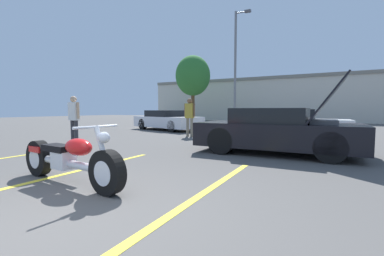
% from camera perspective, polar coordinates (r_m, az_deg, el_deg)
% --- Properties ---
extents(ground_plane, '(80.00, 80.00, 0.00)m').
position_cam_1_polar(ground_plane, '(3.02, -31.32, -19.25)').
color(ground_plane, '#514F4C').
extents(parking_stripe_middle, '(0.12, 4.92, 0.01)m').
position_cam_1_polar(parking_stripe_middle, '(5.13, -28.26, -9.47)').
color(parking_stripe_middle, yellow).
rests_on(parking_stripe_middle, ground).
extents(parking_stripe_back, '(0.12, 4.92, 0.01)m').
position_cam_1_polar(parking_stripe_back, '(3.34, -0.72, -16.28)').
color(parking_stripe_back, yellow).
rests_on(parking_stripe_back, ground).
extents(far_building, '(32.00, 4.20, 4.40)m').
position_cam_1_polar(far_building, '(27.78, 23.29, 6.20)').
color(far_building, beige).
rests_on(far_building, ground).
extents(light_pole, '(1.21, 0.28, 8.45)m').
position_cam_1_polar(light_pole, '(20.15, 9.79, 13.91)').
color(light_pole, slate).
rests_on(light_pole, ground).
extents(tree_background, '(3.20, 3.20, 6.13)m').
position_cam_1_polar(tree_background, '(24.15, 0.19, 11.50)').
color(tree_background, brown).
rests_on(tree_background, ground).
extents(motorcycle, '(2.49, 0.70, 0.95)m').
position_cam_1_polar(motorcycle, '(4.47, -25.72, -6.35)').
color(motorcycle, black).
rests_on(motorcycle, ground).
extents(show_car_hood_open, '(4.09, 1.91, 1.99)m').
position_cam_1_polar(show_car_hood_open, '(7.21, 18.43, -0.56)').
color(show_car_hood_open, black).
rests_on(show_car_hood_open, ground).
extents(parked_car_left_row, '(4.64, 2.93, 1.12)m').
position_cam_1_polar(parked_car_left_row, '(14.73, -5.64, 1.69)').
color(parked_car_left_row, silver).
rests_on(parked_car_left_row, ground).
extents(parked_car_mid_row, '(4.83, 2.09, 1.18)m').
position_cam_1_polar(parked_car_mid_row, '(12.99, 21.44, 1.17)').
color(parked_car_mid_row, white).
rests_on(parked_car_mid_row, ground).
extents(spectator_by_show_car, '(0.52, 0.21, 1.63)m').
position_cam_1_polar(spectator_by_show_car, '(9.83, -24.76, 2.57)').
color(spectator_by_show_car, '#333338').
rests_on(spectator_by_show_car, ground).
extents(spectator_midground, '(0.52, 0.22, 1.65)m').
position_cam_1_polar(spectator_midground, '(11.08, -0.53, 3.13)').
color(spectator_midground, gray).
rests_on(spectator_midground, ground).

